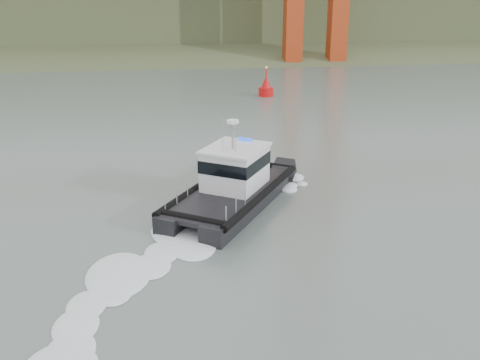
% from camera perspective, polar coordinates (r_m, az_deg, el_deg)
% --- Properties ---
extents(ground, '(400.00, 400.00, 0.00)m').
position_cam_1_polar(ground, '(23.66, 4.15, -13.54)').
color(ground, slate).
rests_on(ground, ground).
extents(headlands, '(500.00, 105.36, 27.12)m').
position_cam_1_polar(headlands, '(144.95, -6.44, 17.48)').
color(headlands, '#3C4F2D').
rests_on(headlands, ground).
extents(patrol_boat, '(9.78, 12.10, 5.65)m').
position_cam_1_polar(patrol_boat, '(33.51, -0.77, -0.34)').
color(patrol_boat, black).
rests_on(patrol_boat, ground).
extents(nav_buoy, '(1.89, 1.89, 3.93)m').
position_cam_1_polar(nav_buoy, '(68.18, 2.80, 9.80)').
color(nav_buoy, '#BB0D0D').
rests_on(nav_buoy, ground).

